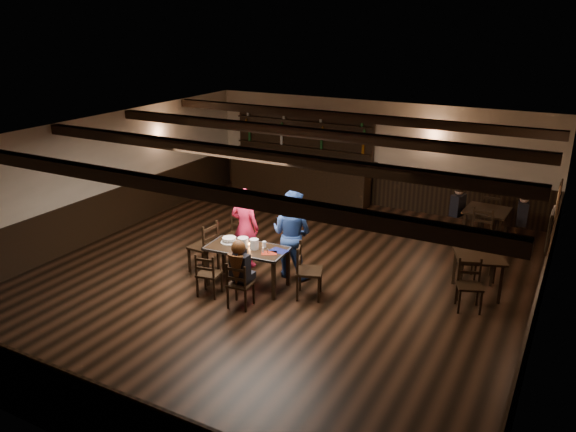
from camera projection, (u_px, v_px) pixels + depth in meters
The scene contains 25 objects.
ground at pixel (279, 277), 10.67m from camera, with size 10.00×10.00×0.00m, color black.
room_shell at pixel (280, 189), 10.11m from camera, with size 9.02×10.02×2.71m.
dining_table at pixel (247, 252), 10.12m from camera, with size 1.52×0.84×0.75m.
chair_near_left at pixel (207, 272), 9.77m from camera, with size 0.44×0.42×0.82m.
chair_near_right at pixel (238, 282), 9.37m from camera, with size 0.43×0.41×0.83m.
chair_end_left at pixel (207, 243), 10.70m from camera, with size 0.47×0.50×1.01m.
chair_end_right at pixel (305, 267), 9.75m from camera, with size 0.57×0.58×0.98m.
chair_far_pushed at pixel (237, 231), 11.62m from camera, with size 0.42×0.40×0.82m.
woman_pink at pixel (245, 227), 10.93m from camera, with size 0.58×0.38×1.59m, color #F72C4D.
man_blue at pixel (292, 234), 10.47m from camera, with size 0.82×0.64×1.69m, color navy.
seated_person at pixel (239, 263), 9.31m from camera, with size 0.32×0.48×0.78m.
cake at pixel (229, 240), 10.31m from camera, with size 0.32×0.32×0.10m.
plate_stack_a at pixel (243, 242), 10.08m from camera, with size 0.19×0.19×0.18m, color white.
plate_stack_b at pixel (254, 244), 10.01m from camera, with size 0.16×0.16×0.19m, color white.
tea_light at pixel (249, 245), 10.16m from camera, with size 0.04×0.04×0.06m.
salt_shaker at pixel (263, 250), 9.87m from camera, with size 0.04×0.04×0.09m, color silver.
pepper_shaker at pixel (268, 251), 9.84m from camera, with size 0.03×0.03×0.08m, color #A5A8AD.
drink_glass at pixel (264, 244), 10.09m from camera, with size 0.07×0.07×0.11m, color silver.
menu_red at pixel (269, 253), 9.86m from camera, with size 0.27×0.19×0.00m, color maroon.
menu_blue at pixel (279, 251), 9.95m from camera, with size 0.31×0.22×0.00m, color #0E1349.
bar_counter at pixel (300, 170), 15.23m from camera, with size 4.20×0.70×2.20m.
back_table_a at pixel (479, 260), 9.83m from camera, with size 1.05×1.05×0.75m.
back_table_b at pixel (487, 214), 12.10m from camera, with size 0.93×0.93×0.75m.
bg_patron_left at pixel (458, 201), 12.44m from camera, with size 0.30×0.39×0.70m.
bg_patron_right at pixel (523, 209), 11.91m from camera, with size 0.25×0.36×0.70m.
Camera 1 is at (4.73, -8.42, 4.68)m, focal length 35.00 mm.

